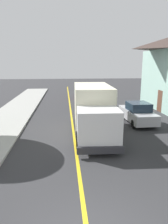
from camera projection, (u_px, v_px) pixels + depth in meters
The scene contains 5 objects.
centre_line_yellow at pixel (73, 129), 15.27m from camera, with size 0.16×56.00×0.01m, color gold.
box_truck at pixel (93, 108), 14.02m from camera, with size 2.66×7.26×3.20m.
parked_car_near at pixel (92, 102), 21.48m from camera, with size 1.98×4.47×1.67m.
parked_car_mid at pixel (86, 92), 28.48m from camera, with size 1.81×4.40×1.67m.
parked_van_across at pixel (138, 113), 16.80m from camera, with size 1.94×4.45×1.67m.
Camera 1 is at (-0.54, -4.60, 4.70)m, focal length 33.83 mm.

